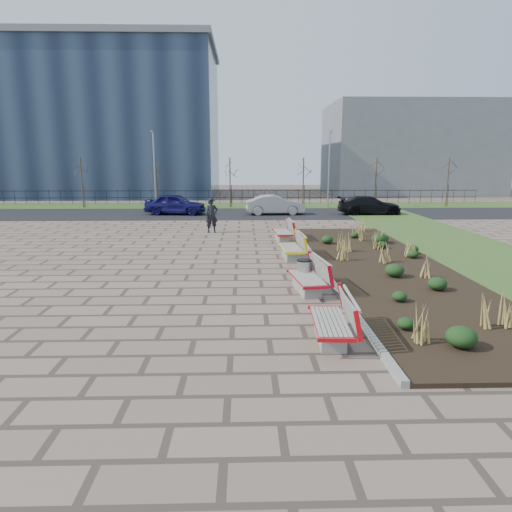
{
  "coord_description": "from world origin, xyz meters",
  "views": [
    {
      "loc": [
        1.12,
        -11.22,
        3.94
      ],
      "look_at": [
        1.5,
        3.0,
        0.9
      ],
      "focal_mm": 32.0,
      "sensor_mm": 36.0,
      "label": 1
    }
  ],
  "objects_px": {
    "car_blue": "(175,204)",
    "lamp_east": "(329,170)",
    "litter_bin": "(304,273)",
    "car_black": "(369,205)",
    "bench_c": "(291,246)",
    "bench_a": "(330,319)",
    "pedestrian": "(212,215)",
    "bench_b": "(307,276)",
    "car_silver": "(275,205)",
    "lamp_west": "(155,170)",
    "bench_d": "(282,231)"
  },
  "relations": [
    {
      "from": "bench_a",
      "to": "car_blue",
      "type": "height_order",
      "value": "car_blue"
    },
    {
      "from": "car_blue",
      "to": "lamp_east",
      "type": "xyz_separation_m",
      "value": [
        11.8,
        4.31,
        2.28
      ]
    },
    {
      "from": "litter_bin",
      "to": "lamp_east",
      "type": "bearing_deg",
      "value": 77.91
    },
    {
      "from": "pedestrian",
      "to": "car_silver",
      "type": "bearing_deg",
      "value": 49.71
    },
    {
      "from": "bench_b",
      "to": "lamp_east",
      "type": "bearing_deg",
      "value": 70.9
    },
    {
      "from": "bench_c",
      "to": "litter_bin",
      "type": "distance_m",
      "value": 4.0
    },
    {
      "from": "bench_c",
      "to": "car_silver",
      "type": "relative_size",
      "value": 0.5
    },
    {
      "from": "bench_c",
      "to": "bench_d",
      "type": "xyz_separation_m",
      "value": [
        0.0,
        4.06,
        0.0
      ]
    },
    {
      "from": "bench_a",
      "to": "car_blue",
      "type": "bearing_deg",
      "value": 108.97
    },
    {
      "from": "lamp_west",
      "to": "lamp_east",
      "type": "bearing_deg",
      "value": 0.0
    },
    {
      "from": "litter_bin",
      "to": "car_blue",
      "type": "height_order",
      "value": "car_blue"
    },
    {
      "from": "bench_a",
      "to": "car_blue",
      "type": "distance_m",
      "value": 24.43
    },
    {
      "from": "pedestrian",
      "to": "car_black",
      "type": "relative_size",
      "value": 0.41
    },
    {
      "from": "pedestrian",
      "to": "car_black",
      "type": "xyz_separation_m",
      "value": [
        10.77,
        7.87,
        -0.26
      ]
    },
    {
      "from": "bench_c",
      "to": "car_black",
      "type": "xyz_separation_m",
      "value": [
        7.14,
        14.63,
        0.17
      ]
    },
    {
      "from": "lamp_west",
      "to": "bench_c",
      "type": "bearing_deg",
      "value": -64.99
    },
    {
      "from": "litter_bin",
      "to": "lamp_west",
      "type": "distance_m",
      "value": 25.11
    },
    {
      "from": "car_silver",
      "to": "lamp_west",
      "type": "distance_m",
      "value": 10.65
    },
    {
      "from": "car_blue",
      "to": "lamp_east",
      "type": "relative_size",
      "value": 0.72
    },
    {
      "from": "bench_a",
      "to": "car_black",
      "type": "distance_m",
      "value": 24.19
    },
    {
      "from": "litter_bin",
      "to": "bench_a",
      "type": "bearing_deg",
      "value": -90.12
    },
    {
      "from": "pedestrian",
      "to": "lamp_west",
      "type": "distance_m",
      "value": 13.8
    },
    {
      "from": "bench_c",
      "to": "car_blue",
      "type": "bearing_deg",
      "value": 111.16
    },
    {
      "from": "bench_b",
      "to": "car_blue",
      "type": "distance_m",
      "value": 20.86
    },
    {
      "from": "lamp_west",
      "to": "pedestrian",
      "type": "bearing_deg",
      "value": -66.82
    },
    {
      "from": "pedestrian",
      "to": "car_black",
      "type": "distance_m",
      "value": 13.34
    },
    {
      "from": "car_silver",
      "to": "lamp_east",
      "type": "distance_m",
      "value": 6.88
    },
    {
      "from": "lamp_west",
      "to": "car_black",
      "type": "bearing_deg",
      "value": -16.13
    },
    {
      "from": "bench_b",
      "to": "lamp_west",
      "type": "distance_m",
      "value": 25.78
    },
    {
      "from": "bench_d",
      "to": "car_blue",
      "type": "xyz_separation_m",
      "value": [
        -6.8,
        10.93,
        0.26
      ]
    },
    {
      "from": "bench_b",
      "to": "pedestrian",
      "type": "xyz_separation_m",
      "value": [
        -3.63,
        11.48,
        0.43
      ]
    },
    {
      "from": "litter_bin",
      "to": "car_blue",
      "type": "xyz_separation_m",
      "value": [
        -6.81,
        18.98,
        0.35
      ]
    },
    {
      "from": "pedestrian",
      "to": "car_blue",
      "type": "height_order",
      "value": "pedestrian"
    },
    {
      "from": "bench_c",
      "to": "lamp_east",
      "type": "xyz_separation_m",
      "value": [
        5.0,
        19.29,
        2.54
      ]
    },
    {
      "from": "bench_c",
      "to": "car_black",
      "type": "distance_m",
      "value": 16.28
    },
    {
      "from": "pedestrian",
      "to": "lamp_east",
      "type": "height_order",
      "value": "lamp_east"
    },
    {
      "from": "bench_c",
      "to": "pedestrian",
      "type": "bearing_deg",
      "value": 115.02
    },
    {
      "from": "bench_a",
      "to": "bench_d",
      "type": "height_order",
      "value": "same"
    },
    {
      "from": "bench_a",
      "to": "bench_b",
      "type": "distance_m",
      "value": 3.75
    },
    {
      "from": "car_silver",
      "to": "lamp_east",
      "type": "relative_size",
      "value": 0.7
    },
    {
      "from": "litter_bin",
      "to": "lamp_east",
      "type": "height_order",
      "value": "lamp_east"
    },
    {
      "from": "bench_b",
      "to": "car_black",
      "type": "height_order",
      "value": "car_black"
    },
    {
      "from": "car_blue",
      "to": "lamp_east",
      "type": "height_order",
      "value": "lamp_east"
    },
    {
      "from": "bench_b",
      "to": "car_silver",
      "type": "xyz_separation_m",
      "value": [
        0.36,
        19.51,
        0.21
      ]
    },
    {
      "from": "lamp_west",
      "to": "bench_b",
      "type": "bearing_deg",
      "value": -69.46
    },
    {
      "from": "car_silver",
      "to": "pedestrian",
      "type": "bearing_deg",
      "value": 151.54
    },
    {
      "from": "car_black",
      "to": "lamp_east",
      "type": "height_order",
      "value": "lamp_east"
    },
    {
      "from": "car_black",
      "to": "bench_a",
      "type": "bearing_deg",
      "value": 161.77
    },
    {
      "from": "bench_b",
      "to": "car_blue",
      "type": "xyz_separation_m",
      "value": [
        -6.8,
        19.72,
        0.26
      ]
    },
    {
      "from": "car_blue",
      "to": "lamp_west",
      "type": "bearing_deg",
      "value": 33.69
    }
  ]
}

